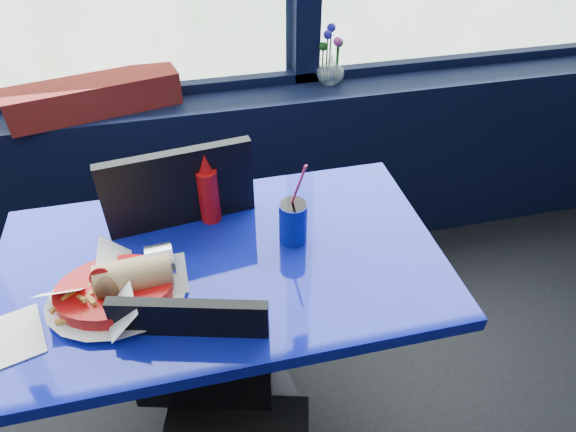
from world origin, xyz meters
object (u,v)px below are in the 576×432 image
object	(u,v)px
food_basket	(118,288)
chair_near_back	(194,238)
chair_near_front	(218,427)
flower_vase	(331,66)
near_table	(226,304)
planter_box	(95,96)
ketchup_bottle	(208,192)
soda_cup	(293,221)

from	to	relation	value
food_basket	chair_near_back	bearing A→B (deg)	84.49
chair_near_front	flower_vase	world-z (taller)	flower_vase
near_table	chair_near_front	size ratio (longest dim) A/B	1.41
planter_box	ketchup_bottle	distance (m)	0.75
chair_near_back	flower_vase	bearing A→B (deg)	-145.24
food_basket	soda_cup	size ratio (longest dim) A/B	1.39
chair_near_front	chair_near_back	size ratio (longest dim) A/B	0.86
near_table	food_basket	world-z (taller)	food_basket
chair_near_back	ketchup_bottle	bearing A→B (deg)	108.48
food_basket	ketchup_bottle	size ratio (longest dim) A/B	1.65
ketchup_bottle	planter_box	bearing A→B (deg)	117.35
near_table	ketchup_bottle	distance (m)	0.33
chair_near_front	flower_vase	size ratio (longest dim) A/B	3.56
near_table	planter_box	world-z (taller)	planter_box
planter_box	ketchup_bottle	xyz separation A→B (m)	(0.35, -0.67, -0.01)
ketchup_bottle	chair_near_back	bearing A→B (deg)	115.60
food_basket	ketchup_bottle	xyz separation A→B (m)	(0.26, 0.27, 0.06)
near_table	food_basket	xyz separation A→B (m)	(-0.26, -0.08, 0.22)
chair_near_front	soda_cup	distance (m)	0.57
chair_near_back	planter_box	bearing A→B (deg)	-69.35
ketchup_bottle	near_table	bearing A→B (deg)	-88.44
ketchup_bottle	soda_cup	distance (m)	0.26
planter_box	soda_cup	bearing A→B (deg)	-67.62
ketchup_bottle	food_basket	bearing A→B (deg)	-134.01
flower_vase	planter_box	bearing A→B (deg)	-177.77
near_table	food_basket	distance (m)	0.35
near_table	chair_near_front	world-z (taller)	chair_near_front
food_basket	ketchup_bottle	world-z (taller)	ketchup_bottle
planter_box	soda_cup	size ratio (longest dim) A/B	2.31
ketchup_bottle	soda_cup	xyz separation A→B (m)	(0.22, -0.14, -0.03)
near_table	flower_vase	world-z (taller)	flower_vase
planter_box	flower_vase	world-z (taller)	flower_vase
chair_near_front	planter_box	world-z (taller)	planter_box
chair_near_front	flower_vase	bearing A→B (deg)	77.22
chair_near_back	near_table	bearing A→B (deg)	95.17
chair_near_front	chair_near_back	world-z (taller)	chair_near_back
planter_box	soda_cup	xyz separation A→B (m)	(0.56, -0.81, -0.05)
chair_near_back	flower_vase	distance (m)	0.91
chair_near_back	flower_vase	world-z (taller)	flower_vase
flower_vase	near_table	bearing A→B (deg)	-122.74
near_table	flower_vase	xyz separation A→B (m)	(0.57, 0.89, 0.31)
near_table	chair_near_back	size ratio (longest dim) A/B	1.21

